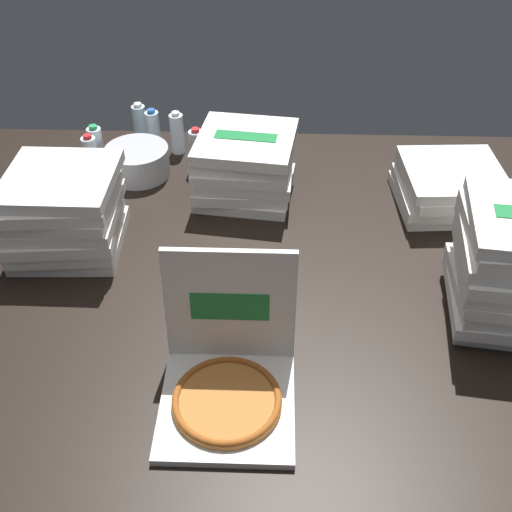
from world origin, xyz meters
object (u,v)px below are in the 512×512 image
Objects in this scene: pizza_stack_right_mid at (244,165)px; ice_bucket at (138,161)px; water_bottle_5 at (140,124)px; water_bottle_1 at (97,147)px; water_bottle_0 at (153,131)px; pizza_stack_left_near at (64,212)px; open_pizza_box at (228,374)px; water_bottle_3 at (197,150)px; water_bottle_2 at (91,183)px; water_bottle_6 at (91,157)px; water_bottle_4 at (177,133)px; pizza_stack_left_far at (449,187)px.

ice_bucket is (-0.46, 0.12, -0.07)m from pizza_stack_right_mid.
water_bottle_1 is at bearing -125.03° from water_bottle_5.
water_bottle_0 is 0.09m from water_bottle_5.
pizza_stack_right_mid is 1.03× the size of pizza_stack_left_near.
open_pizza_box is 1.23m from water_bottle_3.
water_bottle_2 is 0.51m from water_bottle_5.
water_bottle_6 is at bearing 171.34° from pizza_stack_right_mid.
ice_bucket is 0.25m from water_bottle_4.
water_bottle_6 is at bearing -133.15° from water_bottle_0.
open_pizza_box is at bearing -60.11° from water_bottle_6.
water_bottle_4 is at bearing -23.47° from water_bottle_5.
pizza_stack_left_near is 0.77m from water_bottle_4.
water_bottle_1 is 0.29m from water_bottle_2.
pizza_stack_right_mid is 0.64m from water_bottle_5.
ice_bucket is at bearing -169.31° from water_bottle_3.
water_bottle_5 is (-1.31, 0.47, 0.01)m from pizza_stack_left_far.
water_bottle_1 and water_bottle_2 have the same top height.
water_bottle_0 reaches higher than ice_bucket.
pizza_stack_left_far is 2.17× the size of water_bottle_1.
pizza_stack_right_mid reaches higher than water_bottle_5.
water_bottle_5 is at bearing 77.83° from water_bottle_2.
open_pizza_box is 0.96× the size of pizza_stack_left_far.
water_bottle_6 is (-0.19, -0.02, 0.03)m from ice_bucket.
water_bottle_0 is 0.27m from water_bottle_3.
water_bottle_4 is (-1.13, 0.39, 0.01)m from pizza_stack_left_far.
pizza_stack_left_far is 2.17× the size of water_bottle_2.
water_bottle_5 is at bearing 54.97° from water_bottle_1.
water_bottle_4 is (-0.32, 1.36, 0.02)m from open_pizza_box.
pizza_stack_left_far is 1.31m from water_bottle_0.
water_bottle_4 is at bearing 66.05° from pizza_stack_left_near.
ice_bucket is (-0.47, 1.17, -0.02)m from open_pizza_box.
water_bottle_1 and water_bottle_3 have the same top height.
open_pizza_box is 0.97× the size of pizza_stack_right_mid.
water_bottle_1 is 0.36m from water_bottle_4.
open_pizza_box is 2.09× the size of water_bottle_0.
water_bottle_6 is at bearing -146.99° from water_bottle_4.
water_bottle_5 and water_bottle_6 have the same top height.
water_bottle_3 is 1.00× the size of water_bottle_4.
pizza_stack_left_far is at bearing -9.74° from water_bottle_1.
water_bottle_3 is (0.25, 0.05, 0.03)m from ice_bucket.
ice_bucket is 0.19m from water_bottle_6.
water_bottle_1 is at bearing 162.65° from ice_bucket.
pizza_stack_left_far is 2.17× the size of water_bottle_6.
ice_bucket is at bearing -82.87° from water_bottle_5.
water_bottle_2 is at bearing 123.00° from open_pizza_box.
water_bottle_4 is 0.20m from water_bottle_5.
open_pizza_box is 2.09× the size of water_bottle_4.
open_pizza_box is at bearing -89.84° from pizza_stack_right_mid.
pizza_stack_right_mid is 0.45m from water_bottle_4.
water_bottle_6 is (-0.44, -0.07, 0.00)m from water_bottle_3.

